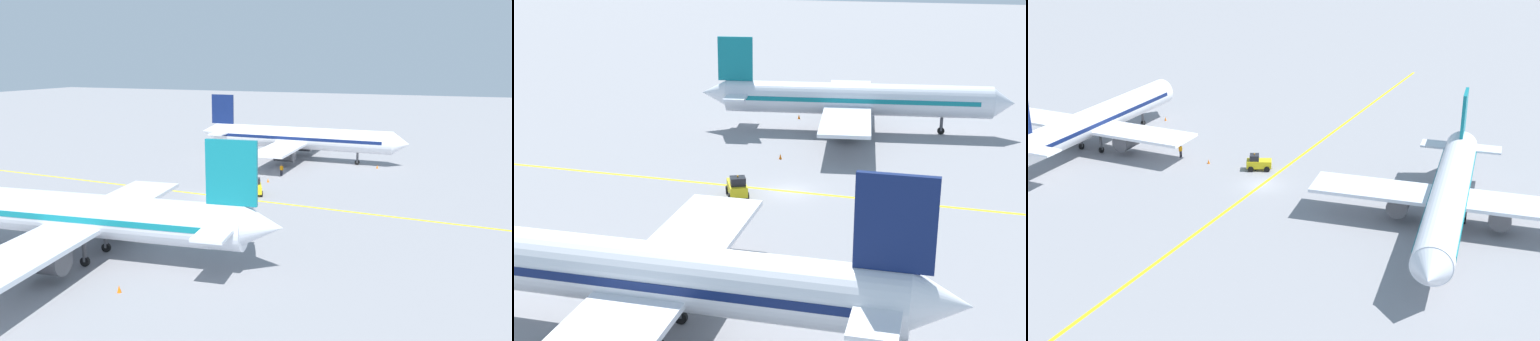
# 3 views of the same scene
# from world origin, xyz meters

# --- Properties ---
(ground_plane) EXTENTS (400.00, 400.00, 0.00)m
(ground_plane) POSITION_xyz_m (0.00, 0.00, 0.00)
(ground_plane) COLOR gray
(apron_yellow_centreline) EXTENTS (4.13, 119.95, 0.01)m
(apron_yellow_centreline) POSITION_xyz_m (0.00, 0.00, 0.00)
(apron_yellow_centreline) COLOR yellow
(apron_yellow_centreline) RESTS_ON ground
(airplane_at_gate) EXTENTS (28.43, 35.53, 10.60)m
(airplane_at_gate) POSITION_xyz_m (-21.87, 2.31, 3.71)
(airplane_at_gate) COLOR silver
(airplane_at_gate) RESTS_ON ground
(airplane_adjacent_stand) EXTENTS (28.02, 35.41, 10.60)m
(airplane_adjacent_stand) POSITION_xyz_m (25.20, -2.51, 3.71)
(airplane_adjacent_stand) COLOR white
(airplane_adjacent_stand) RESTS_ON ground
(baggage_tug_white) EXTENTS (3.35, 2.68, 2.11)m
(baggage_tug_white) POSITION_xyz_m (2.49, -4.04, 0.90)
(baggage_tug_white) COLOR gold
(baggage_tug_white) RESTS_ON ground
(ground_crew_worker) EXTENTS (0.30, 0.56, 1.68)m
(ground_crew_worker) POSITION_xyz_m (13.36, -3.79, 0.91)
(ground_crew_worker) COLOR #23232D
(ground_crew_worker) RESTS_ON ground
(traffic_cone_near_nose) EXTENTS (0.32, 0.32, 0.55)m
(traffic_cone_near_nose) POSITION_xyz_m (9.03, -3.32, 0.28)
(traffic_cone_near_nose) COLOR orange
(traffic_cone_near_nose) RESTS_ON ground
(traffic_cone_mid_apron) EXTENTS (0.32, 0.32, 0.55)m
(traffic_cone_mid_apron) POSITION_xyz_m (-9.20, -3.09, 0.28)
(traffic_cone_mid_apron) COLOR orange
(traffic_cone_mid_apron) RESTS_ON ground
(traffic_cone_by_wingtip) EXTENTS (0.32, 0.32, 0.55)m
(traffic_cone_by_wingtip) POSITION_xyz_m (23.69, -15.94, 0.28)
(traffic_cone_by_wingtip) COLOR orange
(traffic_cone_by_wingtip) RESTS_ON ground
(traffic_cone_far_edge) EXTENTS (0.32, 0.32, 0.55)m
(traffic_cone_far_edge) POSITION_xyz_m (-26.17, -4.90, 0.28)
(traffic_cone_far_edge) COLOR orange
(traffic_cone_far_edge) RESTS_ON ground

